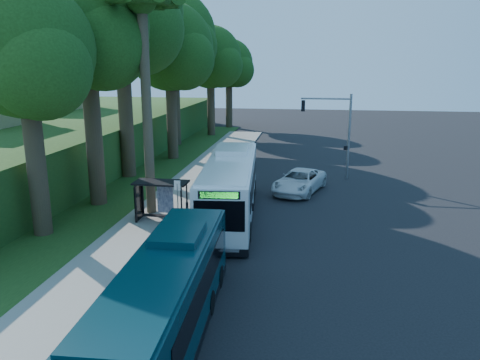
% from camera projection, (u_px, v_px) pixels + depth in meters
% --- Properties ---
extents(ground, '(140.00, 140.00, 0.00)m').
position_uv_depth(ground, '(281.00, 213.00, 30.25)').
color(ground, black).
rests_on(ground, ground).
extents(sidewalk, '(4.50, 70.00, 0.12)m').
position_uv_depth(sidewalk, '(172.00, 207.00, 31.31)').
color(sidewalk, gray).
rests_on(sidewalk, ground).
extents(red_curb, '(0.25, 30.00, 0.13)m').
position_uv_depth(red_curb, '(190.00, 229.00, 27.14)').
color(red_curb, maroon).
rests_on(red_curb, ground).
extents(grass_verge, '(8.00, 70.00, 0.06)m').
position_uv_depth(grass_verge, '(121.00, 185.00, 36.96)').
color(grass_verge, '#234719').
rests_on(grass_verge, ground).
extents(bus_shelter, '(3.20, 1.51, 2.55)m').
position_uv_depth(bus_shelter, '(158.00, 193.00, 28.14)').
color(bus_shelter, black).
rests_on(bus_shelter, ground).
extents(stop_sign_pole, '(0.35, 0.06, 3.17)m').
position_uv_depth(stop_sign_pole, '(178.00, 200.00, 25.75)').
color(stop_sign_pole, gray).
rests_on(stop_sign_pole, ground).
extents(traffic_signal_pole, '(4.10, 0.30, 7.00)m').
position_uv_depth(traffic_signal_pole, '(337.00, 126.00, 38.20)').
color(traffic_signal_pole, gray).
rests_on(traffic_signal_pole, ground).
extents(palm_tree, '(4.20, 4.20, 14.40)m').
position_uv_depth(palm_tree, '(142.00, 10.00, 27.01)').
color(palm_tree, '#4C3F2D').
rests_on(palm_tree, ground).
extents(hillside_backdrop, '(24.00, 60.00, 8.80)m').
position_uv_depth(hillside_backdrop, '(36.00, 133.00, 48.01)').
color(hillside_backdrop, '#234719').
rests_on(hillside_backdrop, ground).
extents(tree_0, '(8.40, 8.00, 15.70)m').
position_uv_depth(tree_0, '(87.00, 33.00, 29.34)').
color(tree_0, '#382B1E').
rests_on(tree_0, ground).
extents(tree_1, '(10.50, 10.00, 18.26)m').
position_uv_depth(tree_1, '(121.00, 19.00, 36.77)').
color(tree_1, '#382B1E').
rests_on(tree_1, ground).
extents(tree_2, '(8.82, 8.40, 15.12)m').
position_uv_depth(tree_2, '(171.00, 51.00, 44.77)').
color(tree_2, '#382B1E').
rests_on(tree_2, ground).
extents(tree_3, '(10.08, 9.60, 17.28)m').
position_uv_depth(tree_3, '(174.00, 39.00, 52.37)').
color(tree_3, '#382B1E').
rests_on(tree_3, ground).
extents(tree_4, '(8.40, 8.00, 14.14)m').
position_uv_depth(tree_4, '(211.00, 60.00, 60.22)').
color(tree_4, '#382B1E').
rests_on(tree_4, ground).
extents(tree_5, '(7.35, 7.00, 12.86)m').
position_uv_depth(tree_5, '(229.00, 66.00, 67.93)').
color(tree_5, '#382B1E').
rests_on(tree_5, ground).
extents(tree_6, '(7.56, 7.20, 13.74)m').
position_uv_depth(tree_6, '(26.00, 57.00, 24.03)').
color(tree_6, '#382B1E').
rests_on(tree_6, ground).
extents(white_bus, '(4.09, 13.60, 3.99)m').
position_uv_depth(white_bus, '(230.00, 186.00, 29.20)').
color(white_bus, white).
rests_on(white_bus, ground).
extents(teal_bus, '(2.95, 11.58, 3.42)m').
position_uv_depth(teal_bus, '(167.00, 297.00, 15.89)').
color(teal_bus, '#092B34').
rests_on(teal_bus, ground).
extents(pickup, '(4.38, 6.51, 1.66)m').
position_uv_depth(pickup, '(299.00, 181.00, 34.91)').
color(pickup, silver).
rests_on(pickup, ground).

